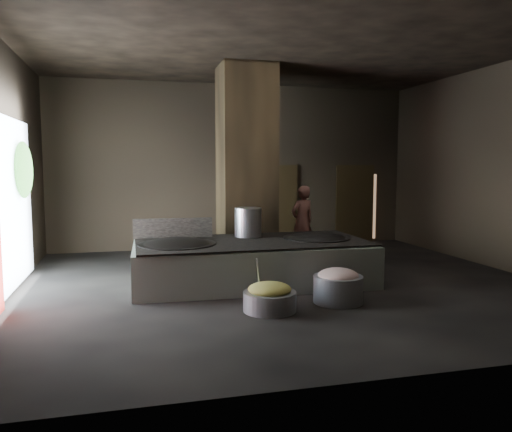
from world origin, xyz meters
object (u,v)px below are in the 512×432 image
object	(u,v)px
veg_basin	(270,301)
stock_pot	(248,222)
wok_left	(177,248)
meat_basin	(338,289)
cook	(302,222)
hearth_platform	(252,263)
wok_right	(316,242)

from	to	relation	value
veg_basin	stock_pot	bearing A→B (deg)	84.63
wok_left	meat_basin	world-z (taller)	wok_left
stock_pot	cook	bearing A→B (deg)	44.55
wok_left	veg_basin	xyz separation A→B (m)	(1.27, -1.85, -0.60)
hearth_platform	veg_basin	world-z (taller)	hearth_platform
wok_right	meat_basin	distance (m)	1.86
cook	veg_basin	xyz separation A→B (m)	(-2.04, -4.23, -0.74)
hearth_platform	stock_pot	bearing A→B (deg)	86.96
wok_left	stock_pot	distance (m)	1.66
hearth_platform	cook	bearing A→B (deg)	53.60
stock_pot	veg_basin	distance (m)	2.65
stock_pot	wok_right	bearing A→B (deg)	-21.04
wok_right	cook	size ratio (longest dim) A/B	0.74
cook	meat_basin	bearing A→B (deg)	59.79
stock_pot	meat_basin	size ratio (longest dim) A/B	0.71
stock_pot	meat_basin	bearing A→B (deg)	-65.94
wok_right	stock_pot	world-z (taller)	stock_pot
hearth_platform	stock_pot	size ratio (longest dim) A/B	7.67
wok_left	veg_basin	distance (m)	2.32
stock_pot	veg_basin	xyz separation A→B (m)	(-0.23, -2.45, -0.98)
hearth_platform	cook	distance (m)	3.02
stock_pot	meat_basin	world-z (taller)	stock_pot
wok_left	wok_right	xyz separation A→B (m)	(2.80, 0.10, 0.00)
wok_right	cook	world-z (taller)	cook
cook	meat_basin	size ratio (longest dim) A/B	2.16
meat_basin	wok_left	bearing A→B (deg)	146.46
hearth_platform	meat_basin	distance (m)	2.02
hearth_platform	wok_right	bearing A→B (deg)	4.28
wok_left	veg_basin	size ratio (longest dim) A/B	1.69
wok_right	cook	xyz separation A→B (m)	(0.51, 2.28, 0.14)
meat_basin	hearth_platform	bearing A→B (deg)	121.75
veg_basin	meat_basin	size ratio (longest dim) A/B	1.02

